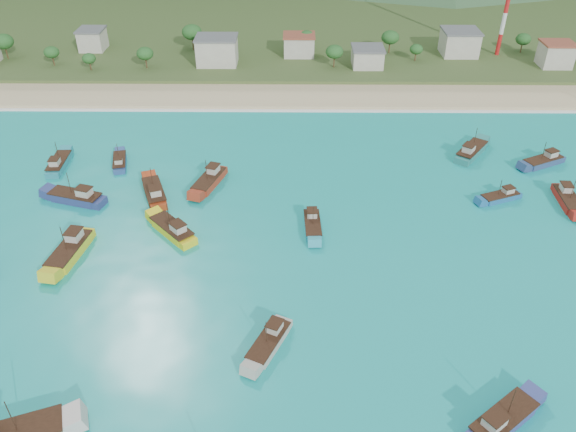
{
  "coord_description": "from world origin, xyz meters",
  "views": [
    {
      "loc": [
        -2.65,
        -62.22,
        58.22
      ],
      "look_at": [
        -3.38,
        18.0,
        3.0
      ],
      "focal_mm": 35.0,
      "sensor_mm": 36.0,
      "label": 1
    }
  ],
  "objects_px": {
    "boat_18": "(502,421)",
    "boat_27": "(500,197)",
    "boat_17": "(312,225)",
    "boat_23": "(155,193)",
    "boat_10": "(543,162)",
    "boat_11": "(173,230)",
    "boat_16": "(70,251)",
    "boat_1": "(471,152)",
    "boat_2": "(567,200)",
    "boat_7": "(120,163)",
    "boat_3": "(209,181)",
    "boat_13": "(59,164)",
    "boat_9": "(269,343)",
    "boat_14": "(77,198)"
  },
  "relations": [
    {
      "from": "boat_1",
      "to": "boat_13",
      "type": "bearing_deg",
      "value": -139.36
    },
    {
      "from": "boat_2",
      "to": "boat_3",
      "type": "xyz_separation_m",
      "value": [
        -68.49,
        6.11,
        0.08
      ]
    },
    {
      "from": "boat_11",
      "to": "boat_14",
      "type": "bearing_deg",
      "value": 110.34
    },
    {
      "from": "boat_9",
      "to": "boat_13",
      "type": "distance_m",
      "value": 67.21
    },
    {
      "from": "boat_18",
      "to": "boat_27",
      "type": "distance_m",
      "value": 51.67
    },
    {
      "from": "boat_7",
      "to": "boat_13",
      "type": "distance_m",
      "value": 12.49
    },
    {
      "from": "boat_13",
      "to": "boat_2",
      "type": "bearing_deg",
      "value": -9.99
    },
    {
      "from": "boat_10",
      "to": "boat_11",
      "type": "height_order",
      "value": "boat_11"
    },
    {
      "from": "boat_9",
      "to": "boat_13",
      "type": "xyz_separation_m",
      "value": [
        -45.83,
        49.17,
        0.05
      ]
    },
    {
      "from": "boat_2",
      "to": "boat_18",
      "type": "height_order",
      "value": "boat_18"
    },
    {
      "from": "boat_11",
      "to": "boat_27",
      "type": "relative_size",
      "value": 1.16
    },
    {
      "from": "boat_10",
      "to": "boat_23",
      "type": "xyz_separation_m",
      "value": [
        -79.36,
        -13.34,
        0.1
      ]
    },
    {
      "from": "boat_2",
      "to": "boat_23",
      "type": "distance_m",
      "value": 78.5
    },
    {
      "from": "boat_16",
      "to": "boat_18",
      "type": "bearing_deg",
      "value": 161.86
    },
    {
      "from": "boat_13",
      "to": "boat_23",
      "type": "distance_m",
      "value": 25.14
    },
    {
      "from": "boat_3",
      "to": "boat_9",
      "type": "height_order",
      "value": "boat_3"
    },
    {
      "from": "boat_10",
      "to": "boat_11",
      "type": "relative_size",
      "value": 1.01
    },
    {
      "from": "boat_3",
      "to": "boat_18",
      "type": "height_order",
      "value": "boat_3"
    },
    {
      "from": "boat_16",
      "to": "boat_17",
      "type": "xyz_separation_m",
      "value": [
        40.31,
        8.12,
        -0.26
      ]
    },
    {
      "from": "boat_18",
      "to": "boat_27",
      "type": "bearing_deg",
      "value": 126.24
    },
    {
      "from": "boat_23",
      "to": "boat_2",
      "type": "bearing_deg",
      "value": -22.19
    },
    {
      "from": "boat_14",
      "to": "boat_18",
      "type": "distance_m",
      "value": 81.52
    },
    {
      "from": "boat_2",
      "to": "boat_10",
      "type": "bearing_deg",
      "value": -90.12
    },
    {
      "from": "boat_14",
      "to": "boat_13",
      "type": "bearing_deg",
      "value": 47.72
    },
    {
      "from": "boat_14",
      "to": "boat_16",
      "type": "distance_m",
      "value": 16.86
    },
    {
      "from": "boat_13",
      "to": "boat_1",
      "type": "bearing_deg",
      "value": 1.19
    },
    {
      "from": "boat_10",
      "to": "boat_23",
      "type": "bearing_deg",
      "value": 73.22
    },
    {
      "from": "boat_1",
      "to": "boat_27",
      "type": "distance_m",
      "value": 17.84
    },
    {
      "from": "boat_7",
      "to": "boat_14",
      "type": "relative_size",
      "value": 0.75
    },
    {
      "from": "boat_2",
      "to": "boat_17",
      "type": "relative_size",
      "value": 1.11
    },
    {
      "from": "boat_1",
      "to": "boat_17",
      "type": "distance_m",
      "value": 44.57
    },
    {
      "from": "boat_23",
      "to": "boat_7",
      "type": "bearing_deg",
      "value": 107.46
    },
    {
      "from": "boat_3",
      "to": "boat_7",
      "type": "bearing_deg",
      "value": -3.15
    },
    {
      "from": "boat_9",
      "to": "boat_11",
      "type": "distance_m",
      "value": 31.28
    },
    {
      "from": "boat_2",
      "to": "boat_7",
      "type": "distance_m",
      "value": 89.54
    },
    {
      "from": "boat_16",
      "to": "boat_18",
      "type": "height_order",
      "value": "boat_16"
    },
    {
      "from": "boat_17",
      "to": "boat_23",
      "type": "relative_size",
      "value": 0.82
    },
    {
      "from": "boat_17",
      "to": "boat_27",
      "type": "bearing_deg",
      "value": -167.32
    },
    {
      "from": "boat_16",
      "to": "boat_23",
      "type": "distance_m",
      "value": 20.84
    },
    {
      "from": "boat_11",
      "to": "boat_27",
      "type": "distance_m",
      "value": 61.65
    },
    {
      "from": "boat_17",
      "to": "boat_23",
      "type": "xyz_separation_m",
      "value": [
        -30.09,
        10.04,
        0.18
      ]
    },
    {
      "from": "boat_1",
      "to": "boat_10",
      "type": "relative_size",
      "value": 1.07
    },
    {
      "from": "boat_2",
      "to": "boat_14",
      "type": "distance_m",
      "value": 92.91
    },
    {
      "from": "boat_14",
      "to": "boat_23",
      "type": "relative_size",
      "value": 1.04
    },
    {
      "from": "boat_7",
      "to": "boat_18",
      "type": "bearing_deg",
      "value": -58.55
    },
    {
      "from": "boat_23",
      "to": "boat_27",
      "type": "xyz_separation_m",
      "value": [
        66.22,
        -0.43,
        -0.27
      ]
    },
    {
      "from": "boat_11",
      "to": "boat_1",
      "type": "bearing_deg",
      "value": -16.55
    },
    {
      "from": "boat_7",
      "to": "boat_9",
      "type": "height_order",
      "value": "boat_9"
    },
    {
      "from": "boat_1",
      "to": "boat_11",
      "type": "bearing_deg",
      "value": -116.99
    },
    {
      "from": "boat_11",
      "to": "boat_27",
      "type": "xyz_separation_m",
      "value": [
        60.56,
        11.58,
        -0.26
      ]
    }
  ]
}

